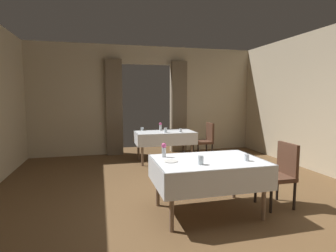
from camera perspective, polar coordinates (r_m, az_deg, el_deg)
ground at (r=3.96m, az=6.48°, el=-17.62°), size 10.08×10.08×0.00m
wall_back at (r=7.67m, az=-4.54°, el=5.64°), size 6.40×0.27×3.00m
dining_table_mid at (r=3.74m, az=8.47°, el=-8.52°), size 1.47×1.03×0.75m
dining_table_far at (r=6.63m, az=-0.79°, el=-1.97°), size 1.44×0.89×0.75m
chair_mid_right at (r=4.30m, az=22.74°, el=-8.89°), size 0.44×0.44×0.93m
chair_far_right at (r=7.00m, az=7.99°, el=-2.70°), size 0.44×0.44×0.93m
flower_vase_mid at (r=3.80m, az=-0.89°, el=-5.02°), size 0.07×0.07×0.20m
glass_mid_b at (r=3.43m, az=6.94°, el=-7.21°), size 0.08×0.08×0.11m
glass_mid_c at (r=3.75m, az=16.37°, el=-6.45°), size 0.07×0.07×0.09m
plate_mid_d at (r=3.56m, az=0.50°, el=-7.49°), size 0.20×0.20×0.01m
flower_vase_far at (r=6.73m, az=-1.61°, el=-0.04°), size 0.07×0.07×0.21m
glass_far_b at (r=6.45m, az=2.69°, el=-0.91°), size 0.06×0.06×0.09m
glass_far_c at (r=6.80m, az=-5.53°, el=-0.59°), size 0.08×0.08×0.08m
glass_far_d at (r=6.39m, az=-0.51°, el=-0.87°), size 0.07×0.07×0.11m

